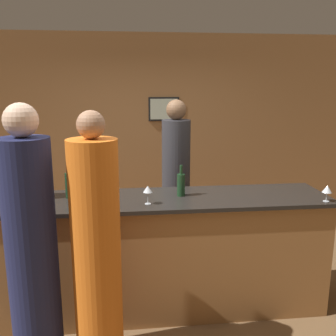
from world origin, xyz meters
TOP-DOWN VIEW (x-y plane):
  - ground_plane at (0.00, 0.00)m, footprint 14.00×14.00m
  - back_wall at (0.00, 2.22)m, footprint 8.00×0.08m
  - bar_counter at (0.00, 0.00)m, footprint 3.15×0.71m
  - bartender at (0.28, 0.82)m, footprint 0.32×0.32m
  - guest_0 at (-0.49, -0.73)m, footprint 0.35×0.35m
  - guest_1 at (-0.94, -0.70)m, footprint 0.35×0.35m
  - wine_bottle_0 at (0.23, 0.04)m, footprint 0.07×0.07m
  - wine_bottle_1 at (-0.77, 0.09)m, footprint 0.08×0.08m
  - ice_bucket at (-1.05, 0.14)m, footprint 0.19×0.19m
  - wine_glass_0 at (-0.98, -0.26)m, footprint 0.07×0.07m
  - wine_glass_1 at (-0.09, -0.17)m, footprint 0.08×0.08m
  - wine_glass_2 at (1.46, -0.27)m, footprint 0.08×0.08m

SIDE VIEW (x-z plane):
  - ground_plane at x=0.00m, z-range 0.00..0.00m
  - bar_counter at x=0.00m, z-range 0.00..1.10m
  - guest_0 at x=-0.49m, z-range -0.06..1.86m
  - bartender at x=0.28m, z-range -0.05..1.88m
  - guest_1 at x=-0.94m, z-range -0.06..1.92m
  - ice_bucket at x=-1.05m, z-range 1.10..1.31m
  - wine_bottle_0 at x=0.23m, z-range 1.06..1.35m
  - wine_glass_2 at x=1.46m, z-range 1.13..1.28m
  - wine_bottle_1 at x=-0.77m, z-range 1.06..1.36m
  - wine_glass_0 at x=-0.98m, z-range 1.14..1.30m
  - wine_glass_1 at x=-0.09m, z-range 1.14..1.30m
  - back_wall at x=0.00m, z-range 0.00..2.80m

